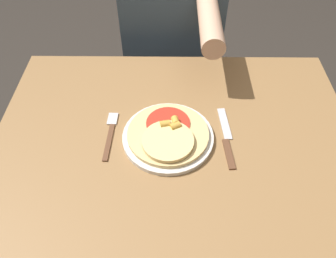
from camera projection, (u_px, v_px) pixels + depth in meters
name	position (u px, v px, depth m)	size (l,w,h in m)	color
ground_plane	(172.00, 242.00, 1.47)	(8.00, 8.00, 0.00)	#2D2823
dining_table	(174.00, 164.00, 1.02)	(1.02, 0.74, 0.74)	olive
plate	(168.00, 137.00, 0.91)	(0.25, 0.25, 0.01)	silver
pizza	(168.00, 134.00, 0.89)	(0.22, 0.22, 0.04)	#DBBC7A
fork	(110.00, 132.00, 0.93)	(0.03, 0.18, 0.00)	brown
knife	(227.00, 138.00, 0.91)	(0.03, 0.22, 0.00)	brown
person_diner	(173.00, 29.00, 1.32)	(0.39, 0.52, 1.22)	#2D2D38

